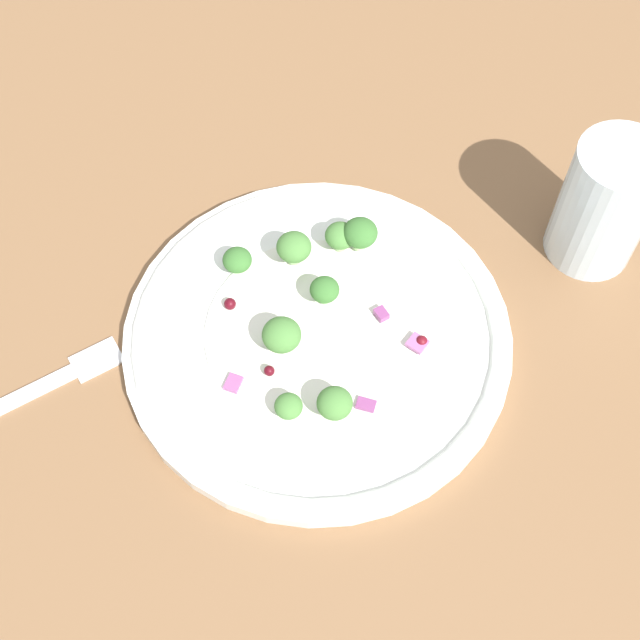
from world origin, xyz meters
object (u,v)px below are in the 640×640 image
object	(u,v)px
broccoli_floret_0	(363,233)
fork	(19,399)
plate	(320,333)
water_glass	(607,204)
broccoli_floret_1	(284,336)
broccoli_floret_2	(296,248)

from	to	relation	value
broccoli_floret_0	fork	distance (cm)	28.21
plate	water_glass	size ratio (longest dim) A/B	2.70
broccoli_floret_0	water_glass	xyz separation A→B (cm)	(-2.04, 18.41, 1.89)
plate	broccoli_floret_1	size ratio (longest dim) A/B	10.03
fork	water_glass	xyz separation A→B (cm)	(-15.48, 43.00, 5.13)
broccoli_floret_0	broccoli_floret_1	xyz separation A→B (cm)	(9.11, -5.48, -0.32)
plate	broccoli_floret_0	xyz separation A→B (cm)	(-7.42, 2.98, 2.63)
broccoli_floret_1	water_glass	bearing A→B (deg)	115.00
fork	plate	bearing A→B (deg)	105.58
broccoli_floret_0	broccoli_floret_2	bearing A→B (deg)	-73.19
water_glass	fork	bearing A→B (deg)	-70.20
plate	broccoli_floret_1	bearing A→B (deg)	-56.03
broccoli_floret_2	plate	bearing A→B (deg)	19.00
broccoli_floret_2	water_glass	bearing A→B (deg)	98.62
broccoli_floret_0	water_glass	bearing A→B (deg)	96.32
plate	broccoli_floret_0	distance (cm)	8.42
plate	fork	distance (cm)	22.44
broccoli_floret_1	broccoli_floret_2	size ratio (longest dim) A/B	1.06
broccoli_floret_1	broccoli_floret_2	distance (cm)	7.61
broccoli_floret_1	fork	size ratio (longest dim) A/B	0.18
broccoli_floret_2	fork	bearing A→B (deg)	-58.64
fork	water_glass	world-z (taller)	water_glass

